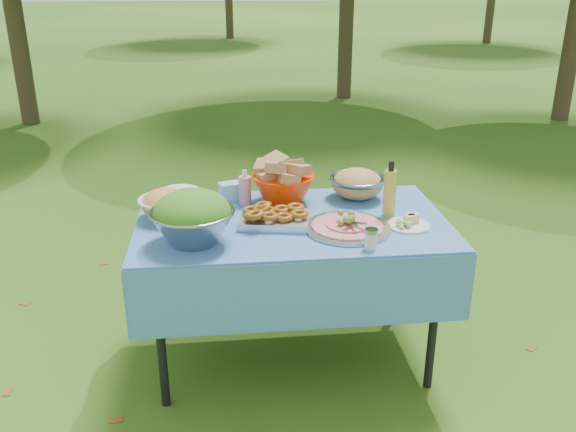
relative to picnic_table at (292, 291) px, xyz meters
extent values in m
plane|color=#19380A|center=(0.00, 0.00, -0.38)|extent=(80.00, 80.00, 0.00)
cube|color=#7EB2F2|center=(0.00, 0.00, 0.00)|extent=(1.46, 0.86, 0.76)
cylinder|color=silver|center=(-0.54, 0.32, 0.41)|extent=(0.24, 0.24, 0.06)
cube|color=#80C3D0|center=(-0.29, 0.30, 0.43)|extent=(0.12, 0.10, 0.10)
cylinder|color=pink|center=(-0.21, 0.24, 0.47)|extent=(0.08, 0.08, 0.18)
cube|color=silver|center=(-0.09, -0.04, 0.42)|extent=(0.35, 0.28, 0.07)
cylinder|color=#A8AAAF|center=(0.24, -0.14, 0.43)|extent=(0.52, 0.52, 0.09)
cylinder|color=gold|center=(0.47, 0.02, 0.52)|extent=(0.06, 0.06, 0.27)
cylinder|color=silver|center=(0.52, -0.13, 0.41)|extent=(0.25, 0.25, 0.05)
cylinder|color=silver|center=(0.29, -0.35, 0.43)|extent=(0.06, 0.06, 0.09)
camera|label=1|loc=(-0.31, -2.65, 1.48)|focal=38.00mm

